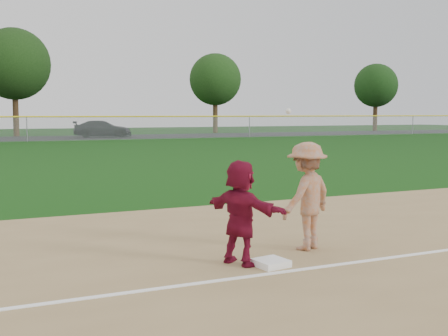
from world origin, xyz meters
name	(u,v)px	position (x,y,z in m)	size (l,w,h in m)	color
ground	(264,259)	(0.00, 0.00, 0.00)	(160.00, 160.00, 0.00)	#0F3A0B
foul_line	(290,271)	(0.00, -0.80, 0.03)	(60.00, 0.10, 0.01)	white
parking_asphalt	(21,139)	(0.00, 46.00, 0.01)	(120.00, 10.00, 0.01)	black
first_base	(271,263)	(-0.12, -0.45, 0.07)	(0.44, 0.44, 0.10)	white
base_runner	(241,212)	(-0.47, -0.14, 0.80)	(1.45, 0.46, 1.57)	maroon
car_right	(102,129)	(7.30, 45.83, 0.80)	(2.21, 5.43, 1.58)	black
first_base_play	(307,196)	(0.93, 0.25, 0.91)	(1.32, 1.06, 2.33)	gray
outfield_fence	(26,117)	(0.00, 40.00, 1.96)	(110.00, 0.12, 110.00)	#999EA0
tree_2	(14,64)	(0.00, 51.50, 7.06)	(7.00, 7.00, 10.58)	#3A2615
tree_3	(215,80)	(22.00, 52.80, 6.16)	(6.00, 6.00, 9.19)	#3C2915
tree_4	(376,86)	(44.00, 51.20, 5.85)	(5.60, 5.60, 8.67)	#372414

